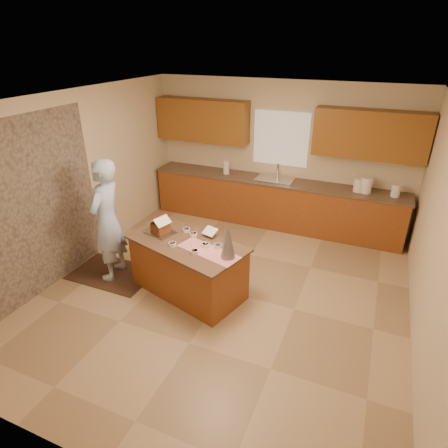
% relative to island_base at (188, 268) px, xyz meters
% --- Properties ---
extents(floor, '(5.50, 5.50, 0.00)m').
position_rel_island_base_xyz_m(floor, '(0.50, 0.18, -0.39)').
color(floor, tan).
rests_on(floor, ground).
extents(ceiling, '(5.50, 5.50, 0.00)m').
position_rel_island_base_xyz_m(ceiling, '(0.50, 0.18, 2.31)').
color(ceiling, silver).
rests_on(ceiling, floor).
extents(wall_back, '(5.50, 5.50, 0.00)m').
position_rel_island_base_xyz_m(wall_back, '(0.50, 2.93, 0.96)').
color(wall_back, beige).
rests_on(wall_back, floor).
extents(wall_front, '(5.50, 5.50, 0.00)m').
position_rel_island_base_xyz_m(wall_front, '(0.50, -2.57, 0.96)').
color(wall_front, beige).
rests_on(wall_front, floor).
extents(wall_left, '(5.50, 5.50, 0.00)m').
position_rel_island_base_xyz_m(wall_left, '(-2.00, 0.18, 0.96)').
color(wall_left, beige).
rests_on(wall_left, floor).
extents(wall_right, '(5.50, 5.50, 0.00)m').
position_rel_island_base_xyz_m(wall_right, '(3.00, 0.18, 0.96)').
color(wall_right, beige).
rests_on(wall_right, floor).
extents(stone_accent, '(0.00, 2.50, 2.50)m').
position_rel_island_base_xyz_m(stone_accent, '(-1.98, -0.62, 0.86)').
color(stone_accent, gray).
rests_on(stone_accent, wall_left).
extents(window_curtain, '(1.05, 0.03, 1.00)m').
position_rel_island_base_xyz_m(window_curtain, '(0.50, 2.90, 1.26)').
color(window_curtain, white).
rests_on(window_curtain, wall_back).
extents(back_counter_base, '(4.80, 0.60, 0.88)m').
position_rel_island_base_xyz_m(back_counter_base, '(0.50, 2.63, 0.05)').
color(back_counter_base, brown).
rests_on(back_counter_base, floor).
extents(back_counter_top, '(4.85, 0.63, 0.04)m').
position_rel_island_base_xyz_m(back_counter_top, '(0.50, 2.63, 0.51)').
color(back_counter_top, brown).
rests_on(back_counter_top, back_counter_base).
extents(upper_cabinet_left, '(1.85, 0.35, 0.80)m').
position_rel_island_base_xyz_m(upper_cabinet_left, '(-1.05, 2.75, 1.51)').
color(upper_cabinet_left, olive).
rests_on(upper_cabinet_left, wall_back).
extents(upper_cabinet_right, '(1.85, 0.35, 0.80)m').
position_rel_island_base_xyz_m(upper_cabinet_right, '(2.05, 2.75, 1.51)').
color(upper_cabinet_right, olive).
rests_on(upper_cabinet_right, wall_back).
extents(sink, '(0.70, 0.45, 0.12)m').
position_rel_island_base_xyz_m(sink, '(0.50, 2.63, 0.50)').
color(sink, silver).
rests_on(sink, back_counter_top).
extents(faucet, '(0.03, 0.03, 0.28)m').
position_rel_island_base_xyz_m(faucet, '(0.50, 2.81, 0.67)').
color(faucet, silver).
rests_on(faucet, back_counter_top).
extents(island_base, '(1.75, 1.21, 0.78)m').
position_rel_island_base_xyz_m(island_base, '(0.00, 0.00, 0.00)').
color(island_base, brown).
rests_on(island_base, floor).
extents(island_top, '(1.84, 1.30, 0.04)m').
position_rel_island_base_xyz_m(island_top, '(0.00, 0.00, 0.41)').
color(island_top, brown).
rests_on(island_top, island_base).
extents(table_runner, '(0.94, 0.55, 0.01)m').
position_rel_island_base_xyz_m(table_runner, '(0.38, -0.11, 0.43)').
color(table_runner, red).
rests_on(table_runner, island_top).
extents(baking_tray, '(0.47, 0.40, 0.02)m').
position_rel_island_base_xyz_m(baking_tray, '(-0.48, 0.09, 0.43)').
color(baking_tray, silver).
rests_on(baking_tray, island_top).
extents(cookbook, '(0.23, 0.20, 0.08)m').
position_rel_island_base_xyz_m(cookbook, '(0.22, 0.28, 0.50)').
color(cookbook, white).
rests_on(cookbook, island_top).
extents(tinsel_tree, '(0.24, 0.24, 0.49)m').
position_rel_island_base_xyz_m(tinsel_tree, '(0.67, -0.15, 0.67)').
color(tinsel_tree, '#A3A2AE').
rests_on(tinsel_tree, island_top).
extents(rug, '(1.26, 0.82, 0.01)m').
position_rel_island_base_xyz_m(rug, '(-1.32, -0.09, -0.38)').
color(rug, black).
rests_on(rug, floor).
extents(boy, '(0.53, 0.73, 1.86)m').
position_rel_island_base_xyz_m(boy, '(-1.27, -0.09, 0.55)').
color(boy, '#AAC5F1').
rests_on(boy, rug).
extents(canister_a, '(0.17, 0.17, 0.23)m').
position_rel_island_base_xyz_m(canister_a, '(2.01, 2.63, 0.65)').
color(canister_a, white).
rests_on(canister_a, back_counter_top).
extents(canister_b, '(0.19, 0.19, 0.28)m').
position_rel_island_base_xyz_m(canister_b, '(2.13, 2.63, 0.67)').
color(canister_b, white).
rests_on(canister_b, back_counter_top).
extents(canister_c, '(0.15, 0.15, 0.21)m').
position_rel_island_base_xyz_m(canister_c, '(2.61, 2.63, 0.64)').
color(canister_c, white).
rests_on(canister_c, back_counter_top).
extents(paper_towel, '(0.12, 0.12, 0.25)m').
position_rel_island_base_xyz_m(paper_towel, '(-0.50, 2.63, 0.66)').
color(paper_towel, white).
rests_on(paper_towel, back_counter_top).
extents(gingerbread_house, '(0.30, 0.31, 0.25)m').
position_rel_island_base_xyz_m(gingerbread_house, '(-0.48, 0.09, 0.54)').
color(gingerbread_house, '#5E3118').
rests_on(gingerbread_house, baking_tray).
extents(candy_bowls, '(0.72, 0.62, 0.05)m').
position_rel_island_base_xyz_m(candy_bowls, '(0.11, 0.02, 0.45)').
color(candy_bowls, '#E16A82').
rests_on(candy_bowls, island_top).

